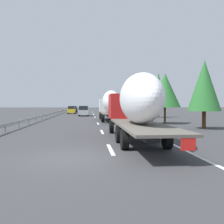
# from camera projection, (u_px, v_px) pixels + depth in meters

# --- Properties ---
(ground_plane) EXTENTS (260.00, 260.00, 0.00)m
(ground_plane) POSITION_uv_depth(u_px,v_px,m) (85.00, 116.00, 50.73)
(ground_plane) COLOR #38383A
(lane_stripe_0) EXTENTS (3.20, 0.20, 0.01)m
(lane_stripe_0) POSITION_uv_depth(u_px,v_px,m) (111.00, 149.00, 13.07)
(lane_stripe_0) COLOR white
(lane_stripe_0) RESTS_ON ground_plane
(lane_stripe_1) EXTENTS (3.20, 0.20, 0.01)m
(lane_stripe_1) POSITION_uv_depth(u_px,v_px,m) (102.00, 132.00, 21.31)
(lane_stripe_1) COLOR white
(lane_stripe_1) RESTS_ON ground_plane
(lane_stripe_2) EXTENTS (3.20, 0.20, 0.01)m
(lane_stripe_2) POSITION_uv_depth(u_px,v_px,m) (98.00, 124.00, 30.39)
(lane_stripe_2) COLOR white
(lane_stripe_2) RESTS_ON ground_plane
(lane_stripe_3) EXTENTS (3.20, 0.20, 0.01)m
(lane_stripe_3) POSITION_uv_depth(u_px,v_px,m) (95.00, 117.00, 45.15)
(lane_stripe_3) COLOR white
(lane_stripe_3) RESTS_ON ground_plane
(lane_stripe_4) EXTENTS (3.20, 0.20, 0.01)m
(lane_stripe_4) POSITION_uv_depth(u_px,v_px,m) (94.00, 115.00, 55.90)
(lane_stripe_4) COLOR white
(lane_stripe_4) RESTS_ON ground_plane
(lane_stripe_5) EXTENTS (3.20, 0.20, 0.01)m
(lane_stripe_5) POSITION_uv_depth(u_px,v_px,m) (93.00, 114.00, 60.02)
(lane_stripe_5) COLOR white
(lane_stripe_5) RESTS_ON ground_plane
(lane_stripe_6) EXTENTS (3.20, 0.20, 0.01)m
(lane_stripe_6) POSITION_uv_depth(u_px,v_px,m) (93.00, 112.00, 72.43)
(lane_stripe_6) COLOR white
(lane_stripe_6) RESTS_ON ground_plane
(lane_stripe_7) EXTENTS (3.20, 0.20, 0.01)m
(lane_stripe_7) POSITION_uv_depth(u_px,v_px,m) (92.00, 112.00, 79.26)
(lane_stripe_7) COLOR white
(lane_stripe_7) RESTS_ON ground_plane
(edge_line_right) EXTENTS (110.00, 0.20, 0.01)m
(edge_line_right) POSITION_uv_depth(u_px,v_px,m) (111.00, 115.00, 56.21)
(edge_line_right) COLOR white
(edge_line_right) RESTS_ON ground_plane
(truck_lead) EXTENTS (13.56, 2.55, 4.07)m
(truck_lead) POSITION_uv_depth(u_px,v_px,m) (110.00, 104.00, 34.68)
(truck_lead) COLOR silver
(truck_lead) RESTS_ON ground_plane
(truck_trailing) EXTENTS (13.96, 2.55, 4.05)m
(truck_trailing) POSITION_uv_depth(u_px,v_px,m) (136.00, 104.00, 15.80)
(truck_trailing) COLOR #B21919
(truck_trailing) RESTS_ON ground_plane
(car_black_suv) EXTENTS (4.71, 1.88, 1.79)m
(car_black_suv) POSITION_uv_depth(u_px,v_px,m) (74.00, 109.00, 71.46)
(car_black_suv) COLOR black
(car_black_suv) RESTS_ON ground_plane
(car_silver_hatch) EXTENTS (4.65, 1.91, 1.96)m
(car_silver_hatch) POSITION_uv_depth(u_px,v_px,m) (84.00, 111.00, 49.69)
(car_silver_hatch) COLOR #ADB2B7
(car_silver_hatch) RESTS_ON ground_plane
(car_yellow_coupe) EXTENTS (4.12, 1.74, 1.83)m
(car_yellow_coupe) POSITION_uv_depth(u_px,v_px,m) (72.00, 110.00, 60.74)
(car_yellow_coupe) COLOR gold
(car_yellow_coupe) RESTS_ON ground_plane
(road_sign) EXTENTS (0.10, 0.90, 3.15)m
(road_sign) POSITION_uv_depth(u_px,v_px,m) (115.00, 105.00, 58.43)
(road_sign) COLOR gray
(road_sign) RESTS_ON ground_plane
(tree_0) EXTENTS (2.78, 2.78, 5.22)m
(tree_0) POSITION_uv_depth(u_px,v_px,m) (121.00, 100.00, 71.36)
(tree_0) COLOR #472D19
(tree_0) RESTS_ON ground_plane
(tree_1) EXTENTS (3.04, 3.04, 6.40)m
(tree_1) POSITION_uv_depth(u_px,v_px,m) (204.00, 86.00, 23.88)
(tree_1) COLOR #472D19
(tree_1) RESTS_ON ground_plane
(tree_2) EXTENTS (3.55, 3.55, 5.87)m
(tree_2) POSITION_uv_depth(u_px,v_px,m) (118.00, 99.00, 82.24)
(tree_2) COLOR #472D19
(tree_2) RESTS_ON ground_plane
(tree_3) EXTENTS (3.63, 3.63, 5.93)m
(tree_3) POSITION_uv_depth(u_px,v_px,m) (165.00, 90.00, 30.22)
(tree_3) COLOR #472D19
(tree_3) RESTS_ON ground_plane
(tree_4) EXTENTS (3.44, 3.44, 5.64)m
(tree_4) POSITION_uv_depth(u_px,v_px,m) (132.00, 99.00, 70.40)
(tree_4) COLOR #472D19
(tree_4) RESTS_ON ground_plane
(tree_5) EXTENTS (2.60, 2.60, 7.67)m
(tree_5) POSITION_uv_depth(u_px,v_px,m) (158.00, 90.00, 44.42)
(tree_5) COLOR #472D19
(tree_5) RESTS_ON ground_plane
(guardrail_median) EXTENTS (94.00, 0.10, 0.76)m
(guardrail_median) POSITION_uv_depth(u_px,v_px,m) (56.00, 112.00, 53.16)
(guardrail_median) COLOR #9EA0A5
(guardrail_median) RESTS_ON ground_plane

